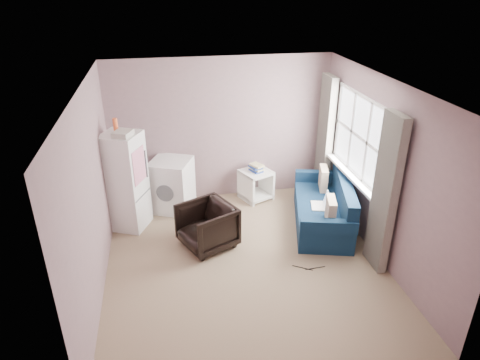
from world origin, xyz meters
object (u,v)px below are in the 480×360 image
at_px(armchair, 207,224).
at_px(side_table, 256,182).
at_px(fridge, 126,181).
at_px(sofa, 326,209).
at_px(washing_machine, 172,184).

bearing_deg(armchair, side_table, 117.05).
bearing_deg(side_table, armchair, -127.76).
relative_size(fridge, sofa, 0.92).
relative_size(armchair, sofa, 0.38).
bearing_deg(sofa, fridge, -175.19).
bearing_deg(sofa, washing_machine, 172.45).
height_order(armchair, fridge, fridge).
xyz_separation_m(side_table, sofa, (0.90, -1.10, -0.02)).
height_order(armchair, side_table, armchair).
relative_size(washing_machine, side_table, 1.34).
bearing_deg(washing_machine, armchair, -47.01).
height_order(fridge, washing_machine, fridge).
xyz_separation_m(armchair, side_table, (1.04, 1.34, -0.06)).
bearing_deg(fridge, side_table, 38.11).
height_order(side_table, sofa, sofa).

